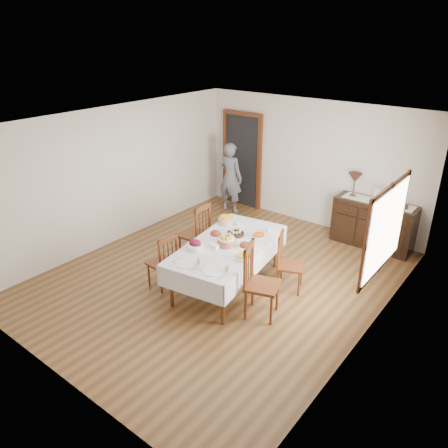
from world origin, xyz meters
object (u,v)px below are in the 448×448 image
Objects in this scene: chair_right_near at (258,281)px; chair_right_far at (288,262)px; person at (230,175)px; chair_left_near at (164,261)px; table_lamp at (355,178)px; sideboard at (373,224)px; chair_left_far at (196,232)px; dining_table at (228,249)px.

chair_right_near reaches higher than chair_right_far.
person reaches higher than chair_right_near.
table_lamp is at bearing 161.33° from chair_left_near.
person is (-2.74, 2.94, 0.28)m from chair_right_near.
chair_right_near reaches higher than sideboard.
sideboard is 0.93m from table_lamp.
chair_right_far is 2.40m from sideboard.
chair_left_far is 1.13× the size of chair_right_far.
chair_right_far is (0.81, 0.50, -0.18)m from dining_table.
chair_left_near is at bearing 82.27° from chair_right_near.
chair_right_near is at bearing 64.53° from chair_left_far.
person is at bearing 30.74° from chair_right_far.
chair_left_near is 3.96m from table_lamp.
sideboard is at bearing -27.36° from chair_right_near.
dining_table is at bearing 122.09° from person.
chair_left_far is 1.78m from chair_right_far.
chair_right_far is (-0.01, 0.85, -0.08)m from chair_right_near.
chair_left_near is 3.46m from person.
chair_right_far reaches higher than dining_table.
dining_table is 2.15× the size of chair_left_far.
dining_table is 1.39× the size of person.
chair_right_far is at bearing 131.98° from chair_left_near.
chair_right_far reaches higher than chair_left_near.
chair_left_near is at bearing 104.50° from chair_right_far.
table_lamp is at bearing 140.58° from chair_left_far.
sideboard reaches higher than dining_table.
chair_left_near is 0.97× the size of chair_right_far.
chair_left_near is 1.96m from chair_right_far.
chair_left_near is at bearing -120.60° from sideboard.
chair_left_near reaches higher than sideboard.
chair_right_near is (0.83, -0.35, -0.10)m from dining_table.
chair_right_near is at bearing 128.59° from person.
chair_left_far is at bearing -132.14° from sideboard.
dining_table is 2.49× the size of chair_left_near.
person reaches higher than sideboard.
sideboard is (1.31, 2.84, -0.21)m from dining_table.
person reaches higher than dining_table.
chair_left_far is at bearing 108.62° from person.
chair_right_far is at bearing -90.38° from table_lamp.
dining_table is 3.14m from sideboard.
chair_left_near is at bearing -147.74° from dining_table.
chair_left_far is 0.65× the size of person.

